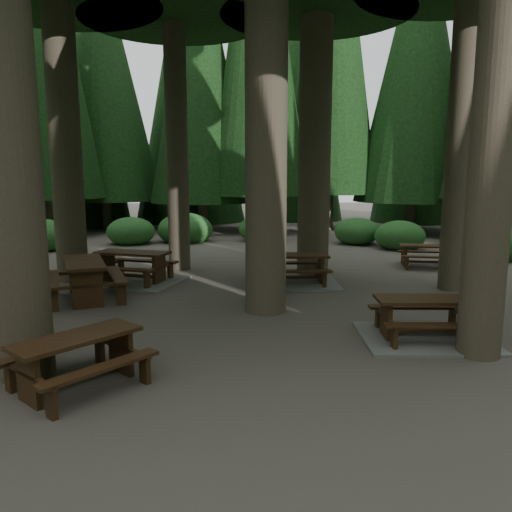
{
  "coord_description": "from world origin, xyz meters",
  "views": [
    {
      "loc": [
        0.18,
        -9.88,
        2.82
      ],
      "look_at": [
        0.61,
        0.58,
        1.1
      ],
      "focal_mm": 35.0,
      "sensor_mm": 36.0,
      "label": 1
    }
  ],
  "objects_px": {
    "picnic_table_b": "(85,274)",
    "picnic_table_d": "(426,252)",
    "picnic_table_a": "(425,326)",
    "picnic_table_e": "(77,353)",
    "picnic_table_f": "(133,272)",
    "picnic_table_c": "(293,274)"
  },
  "relations": [
    {
      "from": "picnic_table_b",
      "to": "picnic_table_e",
      "type": "relative_size",
      "value": 1.18
    },
    {
      "from": "picnic_table_c",
      "to": "picnic_table_d",
      "type": "height_order",
      "value": "picnic_table_c"
    },
    {
      "from": "picnic_table_e",
      "to": "picnic_table_a",
      "type": "bearing_deg",
      "value": -28.76
    },
    {
      "from": "picnic_table_b",
      "to": "picnic_table_a",
      "type": "bearing_deg",
      "value": -134.4
    },
    {
      "from": "picnic_table_b",
      "to": "picnic_table_d",
      "type": "height_order",
      "value": "picnic_table_b"
    },
    {
      "from": "picnic_table_a",
      "to": "picnic_table_f",
      "type": "relative_size",
      "value": 0.76
    },
    {
      "from": "picnic_table_f",
      "to": "picnic_table_e",
      "type": "bearing_deg",
      "value": -65.52
    },
    {
      "from": "picnic_table_c",
      "to": "picnic_table_e",
      "type": "distance_m",
      "value": 7.2
    },
    {
      "from": "picnic_table_d",
      "to": "picnic_table_f",
      "type": "distance_m",
      "value": 8.74
    },
    {
      "from": "picnic_table_c",
      "to": "picnic_table_d",
      "type": "xyz_separation_m",
      "value": [
        4.35,
        2.21,
        0.19
      ]
    },
    {
      "from": "picnic_table_a",
      "to": "picnic_table_e",
      "type": "xyz_separation_m",
      "value": [
        -5.36,
        -1.74,
        0.23
      ]
    },
    {
      "from": "picnic_table_b",
      "to": "picnic_table_f",
      "type": "relative_size",
      "value": 0.85
    },
    {
      "from": "picnic_table_b",
      "to": "picnic_table_d",
      "type": "relative_size",
      "value": 1.4
    },
    {
      "from": "picnic_table_c",
      "to": "picnic_table_e",
      "type": "relative_size",
      "value": 1.09
    },
    {
      "from": "picnic_table_b",
      "to": "picnic_table_d",
      "type": "distance_m",
      "value": 9.95
    },
    {
      "from": "picnic_table_e",
      "to": "picnic_table_b",
      "type": "bearing_deg",
      "value": 58.55
    },
    {
      "from": "picnic_table_e",
      "to": "picnic_table_c",
      "type": "bearing_deg",
      "value": 13.29
    },
    {
      "from": "picnic_table_a",
      "to": "picnic_table_c",
      "type": "bearing_deg",
      "value": 114.03
    },
    {
      "from": "picnic_table_c",
      "to": "picnic_table_e",
      "type": "height_order",
      "value": "picnic_table_c"
    },
    {
      "from": "picnic_table_e",
      "to": "picnic_table_f",
      "type": "distance_m",
      "value": 6.6
    },
    {
      "from": "picnic_table_d",
      "to": "picnic_table_b",
      "type": "bearing_deg",
      "value": -147.21
    },
    {
      "from": "picnic_table_a",
      "to": "picnic_table_d",
      "type": "relative_size",
      "value": 1.25
    }
  ]
}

